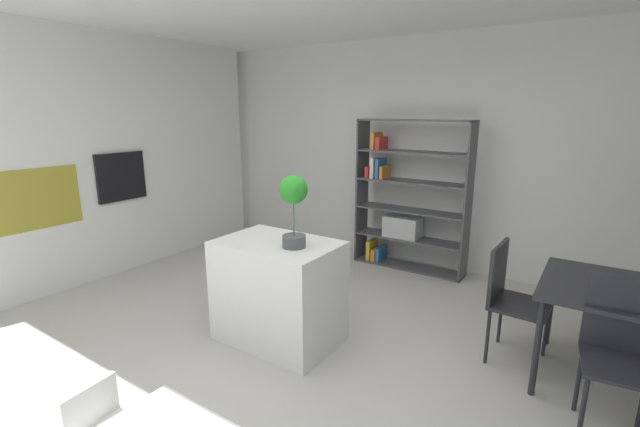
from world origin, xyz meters
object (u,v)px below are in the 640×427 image
at_px(built_in_oven, 121,176).
at_px(open_bookshelf, 404,203).
at_px(dining_chair_island_side, 509,291).
at_px(dining_table, 624,300).
at_px(potted_plant_on_island, 293,202).
at_px(kitchen_island, 279,291).
at_px(dining_chair_near, 621,344).

relative_size(built_in_oven, open_bookshelf, 0.33).
bearing_deg(built_in_oven, dining_chair_island_side, 7.00).
bearing_deg(dining_table, open_bookshelf, 146.78).
height_order(potted_plant_on_island, open_bookshelf, open_bookshelf).
xyz_separation_m(built_in_oven, dining_chair_island_side, (4.29, 0.53, -0.62)).
distance_m(kitchen_island, open_bookshelf, 2.31).
bearing_deg(kitchen_island, dining_chair_island_side, 25.49).
height_order(built_in_oven, dining_table, built_in_oven).
bearing_deg(potted_plant_on_island, dining_chair_near, 8.78).
bearing_deg(dining_chair_near, kitchen_island, -179.15).
height_order(kitchen_island, open_bookshelf, open_bookshelf).
distance_m(open_bookshelf, dining_chair_island_side, 2.13).
xyz_separation_m(kitchen_island, dining_table, (2.41, 0.80, 0.23)).
height_order(dining_table, dining_chair_near, dining_chair_near).
height_order(open_bookshelf, dining_table, open_bookshelf).
distance_m(built_in_oven, dining_chair_near, 5.05).
bearing_deg(dining_table, dining_chair_near, -91.30).
relative_size(open_bookshelf, dining_chair_island_side, 1.98).
bearing_deg(open_bookshelf, built_in_oven, -144.30).
bearing_deg(dining_chair_island_side, built_in_oven, 99.39).
distance_m(potted_plant_on_island, dining_table, 2.43).
height_order(kitchen_island, potted_plant_on_island, potted_plant_on_island).
bearing_deg(open_bookshelf, kitchen_island, -94.10).
distance_m(potted_plant_on_island, dining_chair_island_side, 1.84).
bearing_deg(dining_table, kitchen_island, -161.72).
bearing_deg(built_in_oven, kitchen_island, -5.96).
xyz_separation_m(built_in_oven, potted_plant_on_island, (2.81, -0.31, 0.08)).
relative_size(open_bookshelf, dining_table, 1.78).
relative_size(dining_chair_near, dining_chair_island_side, 1.06).
distance_m(open_bookshelf, dining_chair_near, 2.99).
xyz_separation_m(kitchen_island, dining_chair_near, (2.40, 0.31, 0.14)).
relative_size(dining_table, dining_chair_near, 1.05).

